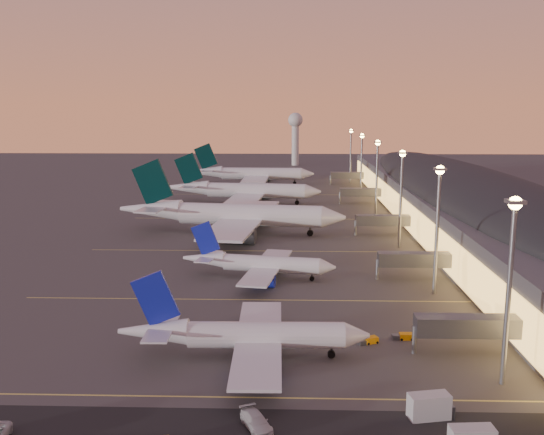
% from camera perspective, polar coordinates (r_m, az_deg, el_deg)
% --- Properties ---
extents(ground, '(700.00, 700.00, 0.00)m').
position_cam_1_polar(ground, '(123.99, -1.56, -7.02)').
color(ground, '#3D3B39').
extents(airliner_narrow_south, '(37.75, 33.61, 13.53)m').
position_cam_1_polar(airliner_narrow_south, '(92.44, -2.62, -11.02)').
color(airliner_narrow_south, silver).
rests_on(airliner_narrow_south, ground).
extents(airliner_narrow_north, '(34.33, 31.01, 12.28)m').
position_cam_1_polar(airliner_narrow_north, '(132.99, -1.31, -4.37)').
color(airliner_narrow_north, silver).
rests_on(airliner_narrow_north, ground).
extents(airliner_wide_near, '(68.01, 62.46, 21.76)m').
position_cam_1_polar(airliner_wide_near, '(178.35, -3.92, 0.27)').
color(airliner_wide_near, silver).
rests_on(airliner_wide_near, ground).
extents(airliner_wide_mid, '(60.60, 55.49, 19.38)m').
position_cam_1_polar(airliner_wide_mid, '(232.42, -2.78, 2.55)').
color(airliner_wide_mid, silver).
rests_on(airliner_wide_mid, ground).
extents(airliner_wide_far, '(60.82, 55.26, 19.50)m').
position_cam_1_polar(airliner_wide_far, '(288.49, -2.05, 4.13)').
color(airliner_wide_far, silver).
rests_on(airliner_wide_far, ground).
extents(terminal_building, '(56.35, 255.00, 17.46)m').
position_cam_1_polar(terminal_building, '(200.27, 17.63, 1.85)').
color(terminal_building, '#4A494E').
rests_on(terminal_building, ground).
extents(light_masts, '(2.20, 217.20, 25.90)m').
position_cam_1_polar(light_masts, '(186.33, 10.73, 4.27)').
color(light_masts, gray).
rests_on(light_masts, ground).
extents(radar_tower, '(9.00, 9.00, 32.50)m').
position_cam_1_polar(radar_tower, '(378.30, 2.22, 8.23)').
color(radar_tower, silver).
rests_on(radar_tower, ground).
extents(lane_markings, '(90.00, 180.36, 0.00)m').
position_cam_1_polar(lane_markings, '(162.51, -0.76, -2.74)').
color(lane_markings, '#D8C659').
rests_on(lane_markings, ground).
extents(baggage_tug_a, '(3.54, 2.54, 0.99)m').
position_cam_1_polar(baggage_tug_a, '(99.72, 9.07, -11.37)').
color(baggage_tug_a, orange).
rests_on(baggage_tug_a, ground).
extents(baggage_tug_b, '(3.35, 1.52, 1.00)m').
position_cam_1_polar(baggage_tug_b, '(102.36, 12.27, -10.89)').
color(baggage_tug_b, orange).
rests_on(baggage_tug_b, ground).
extents(catering_truck_a, '(5.77, 3.13, 3.07)m').
position_cam_1_polar(catering_truck_a, '(79.34, 14.76, -16.84)').
color(catering_truck_a, silver).
rests_on(catering_truck_a, ground).
extents(service_van_c, '(4.78, 6.47, 1.74)m').
position_cam_1_polar(service_van_c, '(75.06, -1.49, -18.65)').
color(service_van_c, silver).
rests_on(service_van_c, ground).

